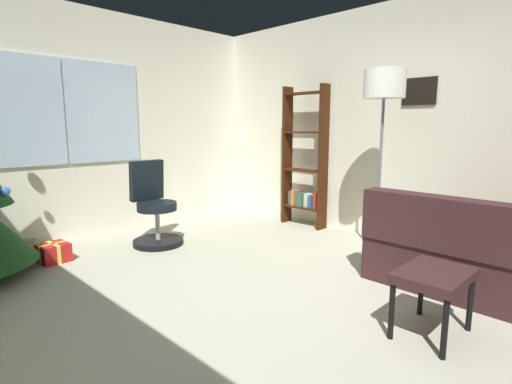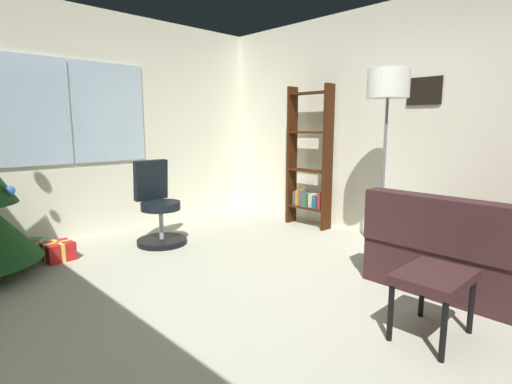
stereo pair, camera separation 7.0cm
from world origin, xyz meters
TOP-DOWN VIEW (x-y plane):
  - ground_plane at (0.00, 0.00)m, footprint 4.61×6.29m
  - wall_back_with_windows at (-0.02, 3.19)m, footprint 4.61×0.12m
  - wall_right_with_frames at (2.35, -0.00)m, footprint 0.12×6.29m
  - couch at (1.54, -0.97)m, footprint 1.75×1.77m
  - footstool at (0.40, -0.81)m, footprint 0.52×0.38m
  - gift_box_red at (-0.82, 2.40)m, footprint 0.28×0.27m
  - gift_box_green at (-1.03, 2.72)m, footprint 0.34×0.33m
  - office_chair at (0.21, 2.21)m, footprint 0.56×0.56m
  - bookshelf at (2.09, 1.54)m, footprint 0.18×0.64m
  - floor_lamp at (1.66, 0.24)m, footprint 0.41×0.41m

SIDE VIEW (x-z plane):
  - ground_plane at x=0.00m, z-range -0.10..0.00m
  - gift_box_green at x=-1.03m, z-range 0.00..0.18m
  - gift_box_red at x=-0.82m, z-range 0.00..0.19m
  - couch at x=1.54m, z-range -0.13..0.67m
  - office_chair at x=0.21m, z-range -0.11..0.84m
  - footstool at x=0.40m, z-range 0.16..0.59m
  - bookshelf at x=2.09m, z-range -0.12..1.73m
  - wall_right_with_frames at x=2.35m, z-range 0.00..2.72m
  - wall_back_with_windows at x=-0.02m, z-range 0.01..2.73m
  - floor_lamp at x=1.66m, z-range 0.70..2.58m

